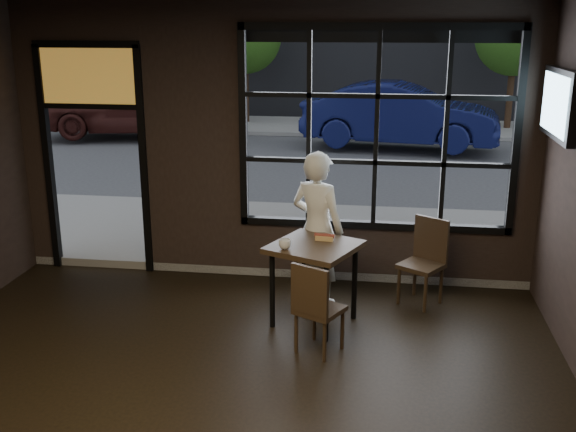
% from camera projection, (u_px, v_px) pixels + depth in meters
% --- Properties ---
extents(window_frame, '(3.06, 0.12, 2.28)m').
position_uv_depth(window_frame, '(376.00, 130.00, 7.42)').
color(window_frame, black).
rests_on(window_frame, ground).
extents(stained_transom, '(1.20, 0.06, 0.70)m').
position_uv_depth(stained_transom, '(89.00, 76.00, 7.72)').
color(stained_transom, orange).
rests_on(stained_transom, ground).
extents(street_asphalt, '(60.00, 41.00, 0.04)m').
position_uv_depth(street_asphalt, '(354.00, 95.00, 27.57)').
color(street_asphalt, '#545456').
rests_on(street_asphalt, ground).
extents(cafe_table, '(1.02, 1.02, 0.84)m').
position_uv_depth(cafe_table, '(314.00, 284.00, 6.75)').
color(cafe_table, '#2E2014').
rests_on(cafe_table, floor).
extents(chair_near, '(0.51, 0.51, 0.88)m').
position_uv_depth(chair_near, '(320.00, 307.00, 6.16)').
color(chair_near, '#2E2014').
rests_on(chair_near, floor).
extents(chair_window, '(0.56, 0.56, 0.93)m').
position_uv_depth(chair_window, '(421.00, 263.00, 7.19)').
color(chair_window, '#2E2014').
rests_on(chair_window, floor).
extents(man, '(0.72, 0.63, 1.67)m').
position_uv_depth(man, '(317.00, 229.00, 7.13)').
color(man, silver).
rests_on(man, floor).
extents(hotdog, '(0.21, 0.10, 0.06)m').
position_uv_depth(hotdog, '(324.00, 238.00, 6.74)').
color(hotdog, tan).
rests_on(hotdog, cafe_table).
extents(cup, '(0.17, 0.17, 0.10)m').
position_uv_depth(cup, '(285.00, 244.00, 6.48)').
color(cup, silver).
rests_on(cup, cafe_table).
extents(tv, '(0.13, 1.13, 0.66)m').
position_uv_depth(tv, '(560.00, 104.00, 6.40)').
color(tv, black).
rests_on(tv, wall_right).
extents(navy_car, '(4.67, 2.19, 1.48)m').
position_uv_depth(navy_car, '(400.00, 115.00, 15.61)').
color(navy_car, '#0E1444').
rests_on(navy_car, street_asphalt).
extents(maroon_car, '(5.06, 2.69, 1.64)m').
position_uv_depth(maroon_car, '(132.00, 103.00, 17.18)').
color(maroon_car, '#3A1612').
rests_on(maroon_car, street_asphalt).
extents(tree_left, '(2.07, 2.07, 3.53)m').
position_uv_depth(tree_left, '(245.00, 37.00, 18.99)').
color(tree_left, '#332114').
rests_on(tree_left, street_asphalt).
extents(tree_right, '(2.11, 2.11, 3.60)m').
position_uv_depth(tree_right, '(515.00, 36.00, 17.85)').
color(tree_right, '#332114').
rests_on(tree_right, street_asphalt).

